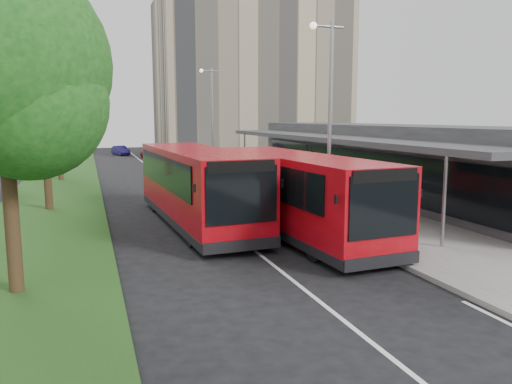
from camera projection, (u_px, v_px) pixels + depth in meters
ground at (246, 244)px, 17.59m from camera, size 120.00×120.00×0.00m
pavement at (242, 174)px, 38.21m from camera, size 5.00×80.00×0.15m
grass_verge at (61, 182)px, 34.10m from camera, size 5.00×80.00×0.10m
lane_centre_line at (175, 187)px, 31.64m from camera, size 0.12×70.00×0.01m
kerb_dashes at (211, 178)px, 36.43m from camera, size 0.12×56.00×0.01m
office_block at (251, 79)px, 60.03m from camera, size 22.00×12.00×18.00m
station_building at (386, 160)px, 28.22m from camera, size 7.70×26.00×4.00m
tree_near at (1, 79)px, 11.81m from camera, size 5.12×5.12×8.24m
tree_mid at (43, 106)px, 23.11m from camera, size 4.74×4.74×7.62m
tree_far at (57, 115)px, 34.41m from camera, size 4.44×4.44×7.09m
lamp_post_near at (328, 110)px, 20.07m from camera, size 1.44×0.28×8.00m
lamp_post_far at (211, 113)px, 38.80m from camera, size 1.44×0.28×8.00m
bus_main at (297, 194)px, 18.73m from camera, size 3.41×10.88×3.04m
bus_second at (197, 186)px, 20.59m from camera, size 3.38×11.17×3.13m
litter_bin at (300, 185)px, 27.95m from camera, size 0.61×0.61×1.00m
bollard at (228, 170)px, 36.04m from camera, size 0.18×0.18×1.06m
car_near at (152, 153)px, 53.09m from camera, size 2.45×3.90×1.24m
car_far at (121, 150)px, 58.70m from camera, size 2.14×3.56×1.11m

